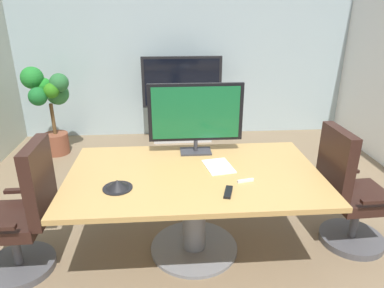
{
  "coord_description": "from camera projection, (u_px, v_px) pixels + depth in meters",
  "views": [
    {
      "loc": [
        -0.28,
        -2.28,
        2.01
      ],
      "look_at": [
        -0.08,
        0.48,
        0.9
      ],
      "focal_mm": 32.58,
      "sensor_mm": 36.0,
      "label": 1
    }
  ],
  "objects": [
    {
      "name": "wall_back_glass_partition",
      "position": [
        184.0,
        52.0,
        5.44
      ],
      "size": [
        5.27,
        0.1,
        2.64
      ],
      "primitive_type": "cube",
      "color": "#9EB2B7",
      "rests_on": "ground"
    },
    {
      "name": "conference_table",
      "position": [
        194.0,
        192.0,
        2.87
      ],
      "size": [
        2.03,
        1.2,
        0.75
      ],
      "color": "#B2894C",
      "rests_on": "ground"
    },
    {
      "name": "office_chair_right",
      "position": [
        349.0,
        198.0,
        3.0
      ],
      "size": [
        0.6,
        0.58,
        1.09
      ],
      "rotation": [
        0.0,
        0.0,
        1.61
      ],
      "color": "#4C4C51",
      "rests_on": "ground"
    },
    {
      "name": "tv_monitor",
      "position": [
        196.0,
        114.0,
        3.07
      ],
      "size": [
        0.84,
        0.18,
        0.64
      ],
      "color": "#333338",
      "rests_on": "conference_table"
    },
    {
      "name": "ground_plane",
      "position": [
        206.0,
        266.0,
        2.87
      ],
      "size": [
        7.61,
        7.61,
        0.0
      ],
      "primitive_type": "plane",
      "color": "#7A664C"
    },
    {
      "name": "paper_notepad",
      "position": [
        219.0,
        166.0,
        2.91
      ],
      "size": [
        0.26,
        0.33,
        0.01
      ],
      "primitive_type": "cube",
      "rotation": [
        0.0,
        0.0,
        0.18
      ],
      "color": "white",
      "rests_on": "conference_table"
    },
    {
      "name": "remote_control",
      "position": [
        228.0,
        192.0,
        2.5
      ],
      "size": [
        0.1,
        0.18,
        0.02
      ],
      "primitive_type": "cube",
      "rotation": [
        0.0,
        0.0,
        -0.28
      ],
      "color": "black",
      "rests_on": "conference_table"
    },
    {
      "name": "conference_phone",
      "position": [
        117.0,
        185.0,
        2.55
      ],
      "size": [
        0.22,
        0.22,
        0.07
      ],
      "color": "black",
      "rests_on": "conference_table"
    },
    {
      "name": "whiteboard_marker",
      "position": [
        246.0,
        181.0,
        2.66
      ],
      "size": [
        0.13,
        0.05,
        0.02
      ],
      "primitive_type": "cube",
      "rotation": [
        0.0,
        0.0,
        0.22
      ],
      "color": "silver",
      "rests_on": "conference_table"
    },
    {
      "name": "potted_plant",
      "position": [
        49.0,
        101.0,
        4.81
      ],
      "size": [
        0.66,
        0.58,
        1.24
      ],
      "color": "brown",
      "rests_on": "ground"
    },
    {
      "name": "wall_display_unit",
      "position": [
        182.0,
        113.0,
        5.43
      ],
      "size": [
        1.2,
        0.36,
        1.31
      ],
      "color": "#B7BABC",
      "rests_on": "ground"
    },
    {
      "name": "office_chair_left",
      "position": [
        23.0,
        221.0,
        2.69
      ],
      "size": [
        0.6,
        0.57,
        1.09
      ],
      "rotation": [
        0.0,
        0.0,
        -1.55
      ],
      "color": "#4C4C51",
      "rests_on": "ground"
    }
  ]
}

